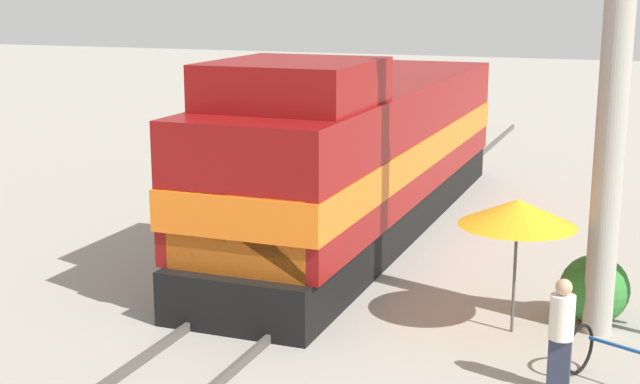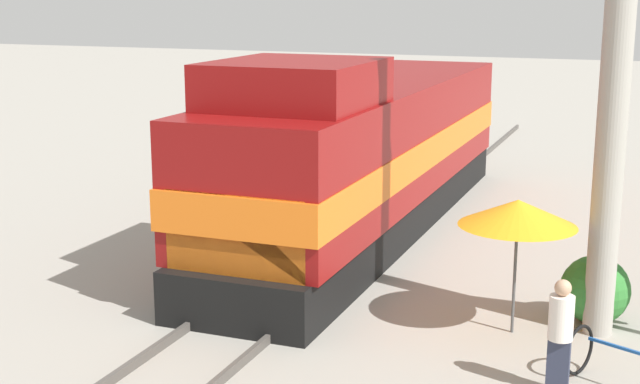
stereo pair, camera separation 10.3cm
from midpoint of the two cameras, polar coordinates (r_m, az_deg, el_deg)
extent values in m
plane|color=gray|center=(16.14, -2.98, -6.84)|extent=(120.00, 120.00, 0.00)
cube|color=#4C4742|center=(16.40, -5.28, -6.27)|extent=(0.08, 43.86, 0.15)
cube|color=#4C4742|center=(15.85, -0.59, -6.91)|extent=(0.08, 43.86, 0.15)
cube|color=black|center=(20.62, 2.84, -1.12)|extent=(2.68, 14.21, 0.92)
cube|color=maroon|center=(20.28, 2.89, 3.51)|extent=(2.91, 13.64, 2.45)
cube|color=orange|center=(20.32, 2.88, 2.83)|extent=(2.95, 13.78, 0.70)
cube|color=orange|center=(15.09, -4.07, -1.91)|extent=(2.47, 1.99, 1.35)
cube|color=maroon|center=(16.10, -1.83, 6.96)|extent=(2.74, 3.13, 0.82)
cylinder|color=#9E998E|center=(14.36, 18.22, 7.90)|extent=(0.47, 0.47, 8.70)
cylinder|color=#4C4C4C|center=(14.62, 12.16, -4.88)|extent=(0.05, 0.05, 2.11)
cone|color=orange|center=(14.36, 12.34, -1.28)|extent=(1.88, 1.88, 0.42)
sphere|color=#2D722D|center=(15.53, 16.97, -5.96)|extent=(1.14, 1.14, 1.14)
cube|color=#2D3347|center=(12.86, 14.82, -10.67)|extent=(0.30, 0.20, 0.78)
cylinder|color=silver|center=(12.60, 15.01, -7.74)|extent=(0.34, 0.34, 0.62)
sphere|color=tan|center=(12.46, 15.12, -5.91)|extent=(0.23, 0.23, 0.23)
torus|color=black|center=(13.52, 16.06, -9.64)|extent=(0.36, 0.71, 0.75)
camera|label=1|loc=(0.05, -90.21, -0.05)|focal=50.00mm
camera|label=2|loc=(0.05, 89.79, 0.05)|focal=50.00mm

